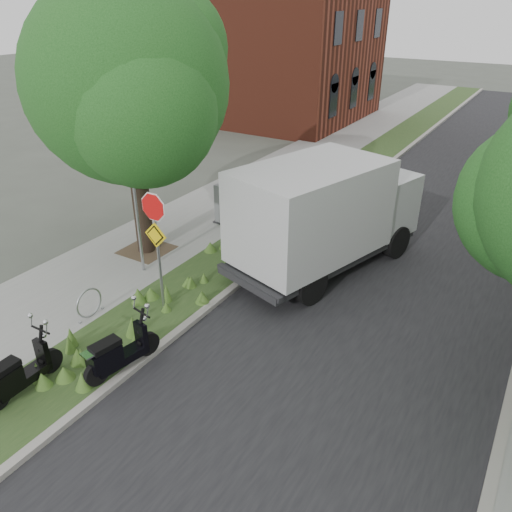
{
  "coord_description": "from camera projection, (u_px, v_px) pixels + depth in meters",
  "views": [
    {
      "loc": [
        6.09,
        -7.16,
        7.14
      ],
      "look_at": [
        0.28,
        2.31,
        1.3
      ],
      "focal_mm": 35.0,
      "sensor_mm": 36.0,
      "label": 1
    }
  ],
  "objects": [
    {
      "name": "ground",
      "position": [
        194.0,
        342.0,
        11.54
      ],
      "size": [
        120.0,
        120.0,
        0.0
      ],
      "primitive_type": "plane",
      "color": "#4C5147",
      "rests_on": "ground"
    },
    {
      "name": "sidewalk_near",
      "position": [
        260.0,
        184.0,
        21.03
      ],
      "size": [
        3.5,
        60.0,
        0.12
      ],
      "primitive_type": "cube",
      "color": "gray",
      "rests_on": "ground"
    },
    {
      "name": "verge",
      "position": [
        319.0,
        196.0,
        19.76
      ],
      "size": [
        2.0,
        60.0,
        0.12
      ],
      "primitive_type": "cube",
      "color": "#25431C",
      "rests_on": "ground"
    },
    {
      "name": "kerb_near",
      "position": [
        343.0,
        201.0,
        19.29
      ],
      "size": [
        0.2,
        60.0,
        0.13
      ],
      "primitive_type": "cube",
      "color": "#9E9991",
      "rests_on": "ground"
    },
    {
      "name": "road",
      "position": [
        434.0,
        221.0,
        17.7
      ],
      "size": [
        7.0,
        60.0,
        0.01
      ],
      "primitive_type": "cube",
      "color": "black",
      "rests_on": "ground"
    },
    {
      "name": "street_tree_main",
      "position": [
        128.0,
        93.0,
        13.36
      ],
      "size": [
        6.21,
        5.54,
        7.66
      ],
      "color": "black",
      "rests_on": "ground"
    },
    {
      "name": "bare_post",
      "position": [
        136.0,
        205.0,
        13.4
      ],
      "size": [
        0.08,
        0.08,
        4.0
      ],
      "color": "#A5A8AD",
      "rests_on": "ground"
    },
    {
      "name": "bike_hoop",
      "position": [
        89.0,
        303.0,
        12.11
      ],
      "size": [
        0.06,
        0.78,
        0.77
      ],
      "color": "#A5A8AD",
      "rests_on": "ground"
    },
    {
      "name": "sign_assembly",
      "position": [
        155.0,
        229.0,
        11.55
      ],
      "size": [
        0.94,
        0.08,
        3.22
      ],
      "color": "#A5A8AD",
      "rests_on": "ground"
    },
    {
      "name": "brick_building",
      "position": [
        288.0,
        48.0,
        30.58
      ],
      "size": [
        9.4,
        10.4,
        8.3
      ],
      "color": "maroon",
      "rests_on": "ground"
    },
    {
      "name": "scooter_near",
      "position": [
        15.0,
        379.0,
        9.68
      ],
      "size": [
        0.39,
        1.78,
        0.85
      ],
      "color": "black",
      "rests_on": "ground"
    },
    {
      "name": "scooter_far",
      "position": [
        114.0,
        357.0,
        10.25
      ],
      "size": [
        0.59,
        1.81,
        0.87
      ],
      "color": "black",
      "rests_on": "ground"
    },
    {
      "name": "box_truck",
      "position": [
        324.0,
        211.0,
        13.88
      ],
      "size": [
        3.94,
        6.47,
        2.75
      ],
      "color": "#262628",
      "rests_on": "ground"
    },
    {
      "name": "utility_cabinet",
      "position": [
        230.0,
        205.0,
        16.98
      ],
      "size": [
        1.06,
        0.74,
        1.36
      ],
      "color": "#262628",
      "rests_on": "ground"
    }
  ]
}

